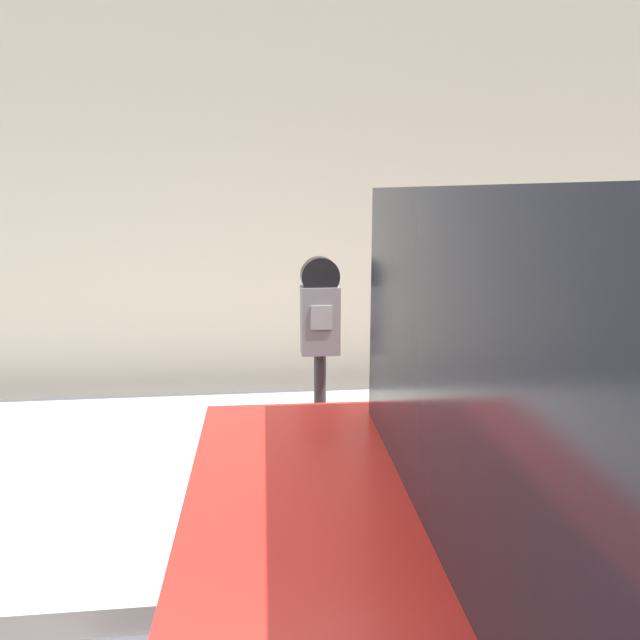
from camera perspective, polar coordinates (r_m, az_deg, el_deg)
name	(u,v)px	position (r m, az deg, el deg)	size (l,w,h in m)	color
sidewalk	(274,471)	(4.21, -4.24, -13.57)	(24.00, 2.80, 0.14)	#BCB7AD
building_facade	(259,5)	(6.05, -5.62, 26.70)	(24.00, 0.30, 6.87)	beige
parking_meter	(320,344)	(3.00, 0.00, -2.21)	(0.18, 0.12, 1.43)	#2D2D30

